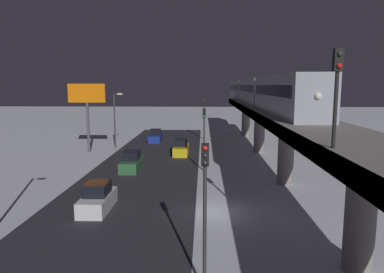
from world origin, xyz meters
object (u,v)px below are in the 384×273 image
object	(u,v)px
traffic_light_mid	(204,130)
commercial_billboard	(87,100)
sedan_blue	(155,137)
sedan_green_2	(132,162)
traffic_light_far	(204,114)
sedan_yellow	(181,148)
rail_signal	(337,81)
subway_train	(255,91)
traffic_light_near	(205,197)
sedan_white	(98,199)

from	to	relation	value
traffic_light_mid	commercial_billboard	world-z (taller)	commercial_billboard
traffic_light_mid	sedan_blue	bearing A→B (deg)	-68.06
sedan_green_2	traffic_light_far	xyz separation A→B (m)	(-7.50, -21.12, 3.40)
sedan_yellow	rail_signal	bearing A→B (deg)	-74.68
traffic_light_far	sedan_blue	bearing A→B (deg)	20.50
subway_train	traffic_light_mid	xyz separation A→B (m)	(7.24, 15.24, -3.74)
traffic_light_near	subway_train	bearing A→B (deg)	-101.17
sedan_white	commercial_billboard	world-z (taller)	commercial_billboard
rail_signal	traffic_light_far	xyz separation A→B (m)	(5.24, -42.36, -4.69)
traffic_light_mid	traffic_light_far	size ratio (longest dim) A/B	1.00
sedan_blue	sedan_green_2	size ratio (longest dim) A/B	0.87
sedan_green_2	rail_signal	bearing A→B (deg)	120.96
traffic_light_near	rail_signal	bearing A→B (deg)	-174.79
traffic_light_far	commercial_billboard	distance (m)	19.19
sedan_blue	sedan_yellow	world-z (taller)	same
sedan_yellow	traffic_light_mid	bearing A→B (deg)	-71.74
sedan_green_2	traffic_light_mid	size ratio (longest dim) A/B	0.73
sedan_white	traffic_light_near	xyz separation A→B (m)	(-7.50, 9.79, 3.40)
rail_signal	traffic_light_far	world-z (taller)	rail_signal
sedan_yellow	commercial_billboard	xyz separation A→B (m)	(12.17, -1.05, 6.03)
rail_signal	sedan_white	distance (m)	17.74
sedan_blue	rail_signal	bearing A→B (deg)	107.85
traffic_light_near	commercial_billboard	xyz separation A→B (m)	(15.07, -31.26, 2.63)
rail_signal	traffic_light_near	size ratio (longest dim) A/B	0.62
traffic_light_far	traffic_light_near	bearing A→B (deg)	90.00
rail_signal	commercial_billboard	distance (m)	36.94
sedan_blue	traffic_light_far	size ratio (longest dim) A/B	0.63
traffic_light_near	sedan_white	bearing A→B (deg)	-52.55
rail_signal	sedan_green_2	distance (m)	26.06
sedan_blue	sedan_yellow	distance (m)	10.85
sedan_blue	sedan_green_2	xyz separation A→B (m)	(0.00, 18.31, -0.00)
sedan_yellow	sedan_green_2	xyz separation A→B (m)	(4.60, 8.49, -0.00)
traffic_light_mid	commercial_billboard	bearing A→B (deg)	-33.14
sedan_green_2	sedan_white	bearing A→B (deg)	90.00
traffic_light_near	traffic_light_far	size ratio (longest dim) A/B	1.00
traffic_light_mid	traffic_light_near	bearing A→B (deg)	90.00
sedan_white	commercial_billboard	bearing A→B (deg)	-70.57
sedan_yellow	traffic_light_near	bearing A→B (deg)	-84.52
sedan_green_2	commercial_billboard	distance (m)	13.59
rail_signal	sedan_blue	size ratio (longest dim) A/B	0.99
subway_train	traffic_light_far	xyz separation A→B (m)	(7.24, -6.18, -3.74)
sedan_blue	sedan_green_2	world-z (taller)	same
sedan_green_2	sedan_white	distance (m)	11.93
subway_train	sedan_green_2	size ratio (longest dim) A/B	11.90
sedan_blue	traffic_light_mid	world-z (taller)	traffic_light_mid
commercial_billboard	traffic_light_mid	bearing A→B (deg)	146.86
commercial_billboard	rail_signal	bearing A→B (deg)	123.42
rail_signal	commercial_billboard	bearing A→B (deg)	-56.58
sedan_green_2	sedan_white	world-z (taller)	same
sedan_white	traffic_light_mid	world-z (taller)	traffic_light_mid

